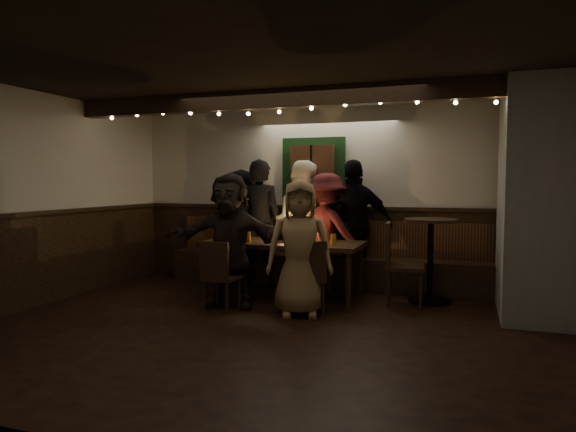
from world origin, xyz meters
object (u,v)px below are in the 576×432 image
at_px(person_a, 242,226).
at_px(person_d, 327,232).
at_px(high_top, 430,250).
at_px(person_b, 260,223).
at_px(chair_near_right, 309,273).
at_px(person_e, 355,225).
at_px(chair_near_left, 218,272).
at_px(person_c, 301,224).
at_px(person_f, 229,240).
at_px(dining_table, 283,246).
at_px(chair_end, 397,258).
at_px(person_g, 300,248).

relative_size(person_a, person_d, 1.04).
distance_m(high_top, person_b, 2.44).
height_order(chair_near_right, person_b, person_b).
bearing_deg(person_e, chair_near_left, 31.03).
bearing_deg(person_c, person_f, 71.35).
relative_size(person_a, person_f, 1.04).
xyz_separation_m(person_a, person_f, (0.47, -1.43, -0.03)).
height_order(dining_table, person_c, person_c).
bearing_deg(person_a, person_e, 177.47).
relative_size(dining_table, person_a, 1.21).
distance_m(person_b, person_f, 1.32).
relative_size(chair_near_left, person_a, 0.49).
bearing_deg(person_c, person_b, 9.60).
distance_m(chair_near_right, person_e, 1.56).
distance_m(chair_end, person_d, 1.20).
xyz_separation_m(dining_table, high_top, (1.83, 0.36, -0.01)).
bearing_deg(dining_table, high_top, 11.28).
distance_m(dining_table, chair_end, 1.46).
bearing_deg(high_top, person_g, -139.67).
relative_size(person_b, person_e, 1.01).
bearing_deg(person_f, person_a, 104.14).
height_order(dining_table, person_b, person_b).
bearing_deg(chair_near_left, chair_near_right, 12.70).
xyz_separation_m(dining_table, chair_near_left, (-0.46, -0.94, -0.21)).
xyz_separation_m(person_b, person_f, (0.14, -1.31, -0.10)).
xyz_separation_m(chair_near_left, person_e, (1.24, 1.72, 0.44)).
bearing_deg(chair_near_left, person_a, 105.04).
xyz_separation_m(person_a, person_g, (1.39, -1.53, -0.08)).
height_order(chair_near_right, person_g, person_g).
height_order(person_c, person_d, person_c).
bearing_deg(person_c, chair_near_right, 110.06).
height_order(person_a, person_c, person_c).
distance_m(person_f, person_g, 0.93).
xyz_separation_m(dining_table, person_d, (0.42, 0.63, 0.14)).
bearing_deg(chair_near_right, dining_table, 128.92).
height_order(person_d, person_g, person_d).
bearing_deg(chair_near_left, high_top, 29.64).
relative_size(person_a, person_b, 0.92).
relative_size(chair_near_right, person_b, 0.46).
distance_m(chair_near_left, chair_end, 2.17).
relative_size(chair_near_left, chair_near_right, 0.98).
xyz_separation_m(chair_end, person_b, (-2.04, 0.55, 0.34)).
bearing_deg(person_f, high_top, 20.43).
bearing_deg(person_c, chair_end, 154.47).
height_order(person_a, person_d, person_a).
bearing_deg(chair_near_right, high_top, 40.32).
bearing_deg(person_a, person_b, 156.81).
height_order(chair_near_right, person_e, person_e).
distance_m(person_a, person_e, 1.69).
xyz_separation_m(chair_near_right, person_b, (-1.15, 1.34, 0.44)).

